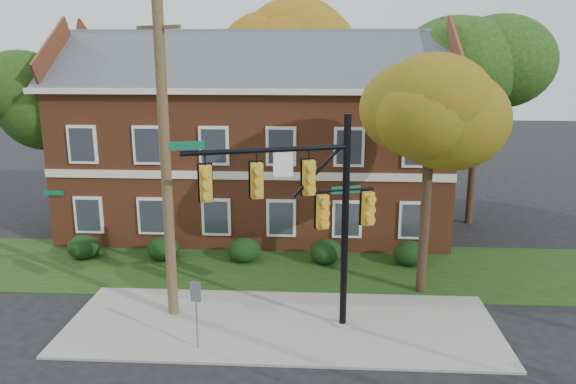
# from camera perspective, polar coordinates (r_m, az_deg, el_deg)

# --- Properties ---
(ground) EXTENTS (120.00, 120.00, 0.00)m
(ground) POSITION_cam_1_polar(r_m,az_deg,el_deg) (18.01, -0.88, -14.90)
(ground) COLOR black
(ground) RESTS_ON ground
(sidewalk) EXTENTS (14.00, 5.00, 0.08)m
(sidewalk) POSITION_cam_1_polar(r_m,az_deg,el_deg) (18.87, -0.65, -13.33)
(sidewalk) COLOR gray
(sidewalk) RESTS_ON ground
(grass_strip) EXTENTS (30.00, 6.00, 0.04)m
(grass_strip) POSITION_cam_1_polar(r_m,az_deg,el_deg) (23.43, 0.21, -7.76)
(grass_strip) COLOR #193811
(grass_strip) RESTS_ON ground
(apartment_building) EXTENTS (18.80, 8.80, 9.74)m
(apartment_building) POSITION_cam_1_polar(r_m,az_deg,el_deg) (28.11, -3.21, 6.37)
(apartment_building) COLOR brown
(apartment_building) RESTS_ON ground
(hedge_far_left) EXTENTS (1.40, 1.26, 1.05)m
(hedge_far_left) POSITION_cam_1_polar(r_m,az_deg,el_deg) (25.95, -20.05, -5.25)
(hedge_far_left) COLOR black
(hedge_far_left) RESTS_ON ground
(hedge_left) EXTENTS (1.40, 1.26, 1.05)m
(hedge_left) POSITION_cam_1_polar(r_m,az_deg,el_deg) (24.79, -12.56, -5.62)
(hedge_left) COLOR black
(hedge_left) RESTS_ON ground
(hedge_center) EXTENTS (1.40, 1.26, 1.05)m
(hedge_center) POSITION_cam_1_polar(r_m,az_deg,el_deg) (24.08, -4.48, -5.90)
(hedge_center) COLOR black
(hedge_center) RESTS_ON ground
(hedge_right) EXTENTS (1.40, 1.26, 1.05)m
(hedge_right) POSITION_cam_1_polar(r_m,az_deg,el_deg) (23.87, 3.92, -6.07)
(hedge_right) COLOR black
(hedge_right) RESTS_ON ground
(hedge_far_right) EXTENTS (1.40, 1.26, 1.05)m
(hedge_far_right) POSITION_cam_1_polar(r_m,az_deg,el_deg) (24.17, 12.29, -6.11)
(hedge_far_right) COLOR black
(hedge_far_right) RESTS_ON ground
(tree_near_right) EXTENTS (4.50, 4.25, 8.58)m
(tree_near_right) POSITION_cam_1_polar(r_m,az_deg,el_deg) (20.11, 15.05, 7.72)
(tree_near_right) COLOR black
(tree_near_right) RESTS_ON ground
(tree_left_rear) EXTENTS (5.40, 5.10, 8.88)m
(tree_left_rear) POSITION_cam_1_polar(r_m,az_deg,el_deg) (29.61, -22.82, 9.00)
(tree_left_rear) COLOR black
(tree_left_rear) RESTS_ON ground
(tree_right_rear) EXTENTS (6.30, 5.95, 10.62)m
(tree_right_rear) POSITION_cam_1_polar(r_m,az_deg,el_deg) (29.68, 19.70, 12.08)
(tree_right_rear) COLOR black
(tree_right_rear) RESTS_ON ground
(tree_far_rear) EXTENTS (6.84, 6.46, 11.52)m
(tree_far_rear) POSITION_cam_1_polar(r_m,az_deg,el_deg) (35.57, 0.39, 14.22)
(tree_far_rear) COLOR black
(tree_far_rear) RESTS_ON ground
(traffic_signal) EXTENTS (5.97, 2.06, 6.94)m
(traffic_signal) POSITION_cam_1_polar(r_m,az_deg,el_deg) (16.96, 1.93, -1.02)
(traffic_signal) COLOR gray
(traffic_signal) RESTS_ON ground
(utility_pole) EXTENTS (1.52, 0.71, 10.24)m
(utility_pole) POSITION_cam_1_polar(r_m,az_deg,el_deg) (18.34, -12.31, 2.64)
(utility_pole) COLOR #513C25
(utility_pole) RESTS_ON ground
(sign_post) EXTENTS (0.32, 0.08, 2.19)m
(sign_post) POSITION_cam_1_polar(r_m,az_deg,el_deg) (17.09, -9.32, -11.18)
(sign_post) COLOR slate
(sign_post) RESTS_ON ground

